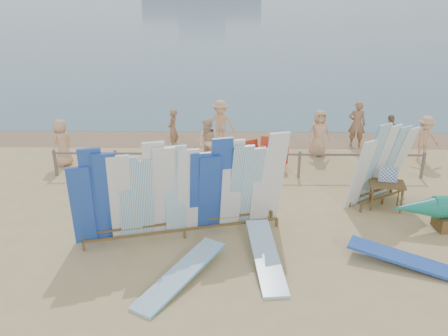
{
  "coord_description": "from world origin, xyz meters",
  "views": [
    {
      "loc": [
        -0.2,
        -11.43,
        5.98
      ],
      "look_at": [
        -0.42,
        1.17,
        1.03
      ],
      "focal_mm": 38.0,
      "sensor_mm": 36.0,
      "label": 1
    }
  ],
  "objects_px": {
    "side_surfboard_rack": "(381,166)",
    "beachgoer_6": "(319,133)",
    "stroller": "(267,158)",
    "beachgoer_2": "(208,142)",
    "beachgoer_0": "(62,143)",
    "flat_board_e": "(181,281)",
    "vendor_table": "(386,195)",
    "beachgoer_7": "(357,124)",
    "main_surfboard_rack": "(182,192)",
    "beachgoer_10": "(389,136)",
    "beachgoer_extra_0": "(425,139)",
    "flat_board_a": "(265,263)",
    "beachgoer_3": "(220,123)",
    "beach_chair_left": "(279,165)",
    "beach_chair_right": "(255,158)",
    "beachgoer_1": "(173,129)",
    "flat_board_d": "(408,267)"
  },
  "relations": [
    {
      "from": "beach_chair_left",
      "to": "beachgoer_10",
      "type": "distance_m",
      "value": 4.45
    },
    {
      "from": "side_surfboard_rack",
      "to": "beachgoer_7",
      "type": "height_order",
      "value": "side_surfboard_rack"
    },
    {
      "from": "main_surfboard_rack",
      "to": "beachgoer_10",
      "type": "height_order",
      "value": "main_surfboard_rack"
    },
    {
      "from": "vendor_table",
      "to": "flat_board_e",
      "type": "xyz_separation_m",
      "value": [
        -5.41,
        -3.62,
        -0.42
      ]
    },
    {
      "from": "beachgoer_extra_0",
      "to": "beachgoer_10",
      "type": "height_order",
      "value": "beachgoer_extra_0"
    },
    {
      "from": "flat_board_a",
      "to": "beachgoer_extra_0",
      "type": "distance_m",
      "value": 8.99
    },
    {
      "from": "flat_board_e",
      "to": "beachgoer_0",
      "type": "height_order",
      "value": "beachgoer_0"
    },
    {
      "from": "flat_board_d",
      "to": "beachgoer_7",
      "type": "bearing_deg",
      "value": 19.81
    },
    {
      "from": "vendor_table",
      "to": "beachgoer_7",
      "type": "bearing_deg",
      "value": 94.39
    },
    {
      "from": "vendor_table",
      "to": "beach_chair_left",
      "type": "height_order",
      "value": "vendor_table"
    },
    {
      "from": "stroller",
      "to": "beachgoer_3",
      "type": "height_order",
      "value": "beachgoer_3"
    },
    {
      "from": "beachgoer_0",
      "to": "vendor_table",
      "type": "bearing_deg",
      "value": 99.64
    },
    {
      "from": "beachgoer_6",
      "to": "flat_board_e",
      "type": "bearing_deg",
      "value": -127.2
    },
    {
      "from": "main_surfboard_rack",
      "to": "beachgoer_2",
      "type": "distance_m",
      "value": 4.99
    },
    {
      "from": "stroller",
      "to": "vendor_table",
      "type": "bearing_deg",
      "value": -36.24
    },
    {
      "from": "beachgoer_extra_0",
      "to": "beachgoer_10",
      "type": "xyz_separation_m",
      "value": [
        -1.06,
        0.53,
        -0.06
      ]
    },
    {
      "from": "beachgoer_0",
      "to": "beachgoer_2",
      "type": "bearing_deg",
      "value": 118.83
    },
    {
      "from": "beach_chair_right",
      "to": "beachgoer_extra_0",
      "type": "relative_size",
      "value": 0.49
    },
    {
      "from": "stroller",
      "to": "beachgoer_1",
      "type": "relative_size",
      "value": 0.72
    },
    {
      "from": "beachgoer_0",
      "to": "flat_board_e",
      "type": "bearing_deg",
      "value": 62.23
    },
    {
      "from": "main_surfboard_rack",
      "to": "beachgoer_6",
      "type": "relative_size",
      "value": 3.05
    },
    {
      "from": "beach_chair_left",
      "to": "flat_board_e",
      "type": "bearing_deg",
      "value": -93.49
    },
    {
      "from": "main_surfboard_rack",
      "to": "flat_board_d",
      "type": "distance_m",
      "value": 5.53
    },
    {
      "from": "beachgoer_0",
      "to": "stroller",
      "type": "bearing_deg",
      "value": 114.18
    },
    {
      "from": "flat_board_a",
      "to": "beachgoer_3",
      "type": "xyz_separation_m",
      "value": [
        -1.24,
        8.33,
        0.91
      ]
    },
    {
      "from": "stroller",
      "to": "beachgoer_extra_0",
      "type": "bearing_deg",
      "value": 15.28
    },
    {
      "from": "vendor_table",
      "to": "flat_board_a",
      "type": "relative_size",
      "value": 0.46
    },
    {
      "from": "flat_board_d",
      "to": "beach_chair_right",
      "type": "xyz_separation_m",
      "value": [
        -3.2,
        6.43,
        0.24
      ]
    },
    {
      "from": "side_surfboard_rack",
      "to": "beachgoer_6",
      "type": "distance_m",
      "value": 4.14
    },
    {
      "from": "flat_board_d",
      "to": "beachgoer_extra_0",
      "type": "bearing_deg",
      "value": 3.02
    },
    {
      "from": "stroller",
      "to": "beachgoer_2",
      "type": "relative_size",
      "value": 0.67
    },
    {
      "from": "vendor_table",
      "to": "beachgoer_7",
      "type": "xyz_separation_m",
      "value": [
        0.48,
        5.5,
        0.48
      ]
    },
    {
      "from": "flat_board_e",
      "to": "beachgoer_1",
      "type": "bearing_deg",
      "value": 128.8
    },
    {
      "from": "beachgoer_0",
      "to": "beachgoer_1",
      "type": "bearing_deg",
      "value": 144.79
    },
    {
      "from": "beachgoer_1",
      "to": "beachgoer_0",
      "type": "height_order",
      "value": "beachgoer_0"
    },
    {
      "from": "flat_board_d",
      "to": "beachgoer_0",
      "type": "distance_m",
      "value": 11.69
    },
    {
      "from": "flat_board_a",
      "to": "beachgoer_1",
      "type": "relative_size",
      "value": 1.76
    },
    {
      "from": "beach_chair_right",
      "to": "beachgoer_3",
      "type": "distance_m",
      "value": 2.46
    },
    {
      "from": "beach_chair_right",
      "to": "beach_chair_left",
      "type": "bearing_deg",
      "value": -75.29
    },
    {
      "from": "side_surfboard_rack",
      "to": "beachgoer_6",
      "type": "height_order",
      "value": "side_surfboard_rack"
    },
    {
      "from": "beachgoer_7",
      "to": "side_surfboard_rack",
      "type": "bearing_deg",
      "value": 97.13
    },
    {
      "from": "beachgoer_1",
      "to": "beachgoer_extra_0",
      "type": "bearing_deg",
      "value": 95.31
    },
    {
      "from": "flat_board_d",
      "to": "stroller",
      "type": "bearing_deg",
      "value": 51.04
    },
    {
      "from": "beachgoer_2",
      "to": "stroller",
      "type": "bearing_deg",
      "value": 17.61
    },
    {
      "from": "flat_board_e",
      "to": "beachgoer_0",
      "type": "xyz_separation_m",
      "value": [
        -4.8,
        6.85,
        0.83
      ]
    },
    {
      "from": "beachgoer_6",
      "to": "beachgoer_0",
      "type": "bearing_deg",
      "value": 178.12
    },
    {
      "from": "side_surfboard_rack",
      "to": "beachgoer_6",
      "type": "bearing_deg",
      "value": 70.21
    },
    {
      "from": "flat_board_d",
      "to": "beachgoer_1",
      "type": "bearing_deg",
      "value": 62.94
    },
    {
      "from": "beach_chair_right",
      "to": "stroller",
      "type": "bearing_deg",
      "value": -90.71
    },
    {
      "from": "beach_chair_right",
      "to": "beachgoer_10",
      "type": "xyz_separation_m",
      "value": [
        4.91,
        0.87,
        0.55
      ]
    }
  ]
}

